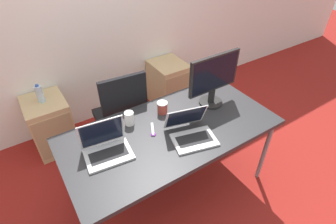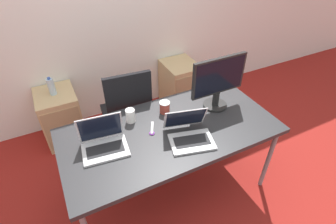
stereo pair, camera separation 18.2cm
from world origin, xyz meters
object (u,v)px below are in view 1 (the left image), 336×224
Objects in this scene: office_chair at (122,123)px; laptop_right at (191,132)px; mouse at (190,119)px; water_bottle at (40,94)px; cabinet_right at (168,84)px; laptop_left at (106,147)px; cabinet_left at (51,124)px; monitor at (214,79)px; coffee_cup_white at (129,118)px; coffee_cup_brown at (162,107)px.

office_chair reaches higher than laptop_right.
water_bottle is at bearing 129.06° from mouse.
laptop_left reaches higher than cabinet_right.
office_chair is 0.83m from cabinet_left.
laptop_right is at bearing -148.25° from monitor.
office_chair is 0.89m from laptop_left.
coffee_cup_white is at bearing -136.33° from cabinet_right.
water_bottle is (-1.57, 0.00, 0.41)m from cabinet_right.
mouse reaches higher than cabinet_left.
water_bottle is at bearing 141.24° from office_chair.
coffee_cup_white is (-0.34, 0.41, 0.01)m from laptop_right.
cabinet_left is 1.21× the size of monitor.
office_chair reaches higher than coffee_cup_white.
office_chair is 9.80× the size of coffee_cup_brown.
office_chair is 17.18× the size of mouse.
laptop_right is 3.68× the size of coffee_cup_brown.
office_chair is 2.06× the size of monitor.
mouse is at bearing -63.70° from office_chair.
laptop_left is (0.25, -1.19, 0.51)m from cabinet_left.
monitor is at bearing 17.35° from mouse.
monitor reaches higher than office_chair.
cabinet_left is (-0.64, 0.51, -0.08)m from office_chair.
cabinet_left and cabinet_right have the same top height.
coffee_cup_brown is (-0.14, 0.22, 0.04)m from mouse.
water_bottle is 1.22m from laptop_left.
cabinet_left is 1.71× the size of laptop_left.
cabinet_right is 1.36m from monitor.
laptop_left is at bearing -120.25° from office_chair.
water_bottle is 3.32× the size of mouse.
monitor is at bearing -40.61° from water_bottle.
water_bottle is at bearing 118.78° from coffee_cup_white.
cabinet_right is 1.57× the size of laptop_right.
cabinet_right is at bearing 42.03° from laptop_left.
cabinet_left is 1.00× the size of cabinet_right.
cabinet_right is at bearing 64.76° from mouse.
laptop_left is at bearing -144.54° from coffee_cup_white.
coffee_cup_brown reaches higher than cabinet_left.
cabinet_right is 1.71× the size of laptop_left.
monitor is at bearing -10.31° from coffee_cup_white.
water_bottle is 0.56× the size of laptop_left.
cabinet_right is at bearing 0.00° from cabinet_left.
cabinet_left is at bearing 122.33° from laptop_right.
cabinet_left is 1.64m from mouse.
coffee_cup_brown is at bearing -49.48° from water_bottle.
laptop_left is at bearing -137.97° from cabinet_right.
cabinet_right is at bearing 77.07° from monitor.
laptop_right is at bearing -57.67° from cabinet_left.
laptop_left is at bearing 162.24° from laptop_right.
water_bottle is 1.71× the size of coffee_cup_white.
water_bottle is at bearing 122.29° from laptop_right.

